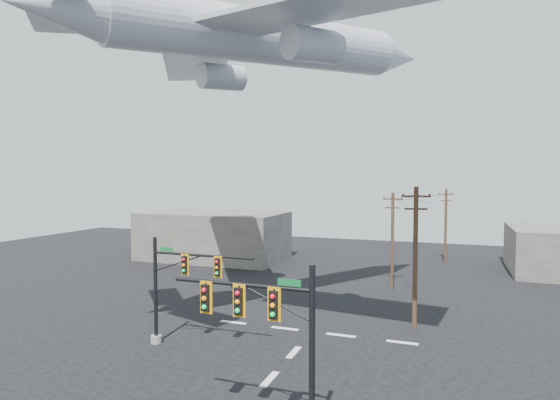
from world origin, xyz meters
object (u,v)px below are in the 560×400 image
at_px(utility_pole_c, 446,224).
at_px(airliner, 266,39).
at_px(utility_pole_b, 392,238).
at_px(utility_pole_a, 415,255).
at_px(signal_mast_far, 175,288).
at_px(signal_mast_near, 275,340).

xyz_separation_m(utility_pole_c, airliner, (-11.74, -30.29, 15.49)).
bearing_deg(utility_pole_c, airliner, -131.12).
bearing_deg(airliner, utility_pole_b, 7.35).
distance_m(utility_pole_a, utility_pole_b, 12.10).
bearing_deg(utility_pole_b, utility_pole_c, 72.34).
xyz_separation_m(signal_mast_far, airliner, (3.69, 6.02, 16.56)).
xyz_separation_m(utility_pole_b, airliner, (-7.15, -14.53, 15.49)).
height_order(signal_mast_near, utility_pole_a, utility_pole_a).
bearing_deg(utility_pole_c, signal_mast_far, -132.95).
xyz_separation_m(utility_pole_b, utility_pole_c, (4.59, 15.76, -0.00)).
distance_m(utility_pole_b, utility_pole_c, 16.41).
distance_m(signal_mast_far, utility_pole_b, 23.25).
bearing_deg(utility_pole_b, signal_mast_far, -119.21).
distance_m(signal_mast_near, utility_pole_a, 16.85).
bearing_deg(signal_mast_far, utility_pole_a, 32.61).
height_order(signal_mast_near, utility_pole_b, utility_pole_b).
relative_size(signal_mast_near, airliner, 0.24).
relative_size(signal_mast_far, utility_pole_a, 0.72).
relative_size(signal_mast_near, utility_pole_a, 0.72).
height_order(signal_mast_far, utility_pole_c, utility_pole_c).
height_order(utility_pole_b, utility_pole_c, utility_pole_b).
relative_size(signal_mast_near, signal_mast_far, 1.01).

